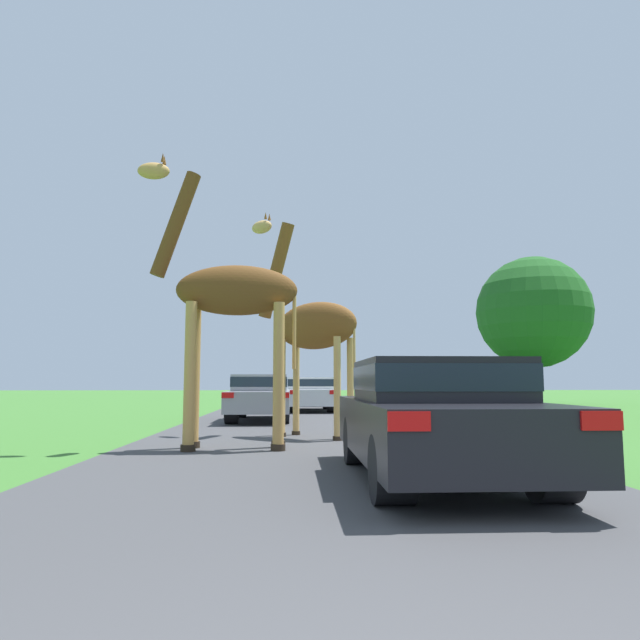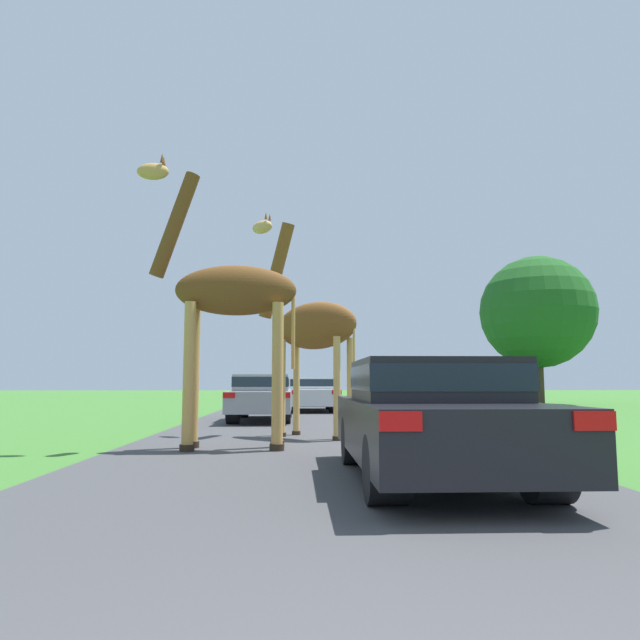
% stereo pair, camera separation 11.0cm
% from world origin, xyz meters
% --- Properties ---
extents(road, '(6.65, 120.00, 0.00)m').
position_xyz_m(road, '(0.00, 30.00, 0.00)').
color(road, '#424244').
rests_on(road, ground).
extents(giraffe_near_road, '(2.45, 2.04, 4.97)m').
position_xyz_m(giraffe_near_road, '(0.04, 11.08, 2.36)').
color(giraffe_near_road, tan).
rests_on(giraffe_near_road, ground).
extents(giraffe_companion, '(2.84, 0.77, 5.15)m').
position_xyz_m(giraffe_companion, '(-1.41, 9.00, 2.50)').
color(giraffe_companion, tan).
rests_on(giraffe_companion, ground).
extents(car_lead_maroon, '(1.90, 4.43, 1.39)m').
position_xyz_m(car_lead_maroon, '(1.36, 5.84, 0.75)').
color(car_lead_maroon, black).
rests_on(car_lead_maroon, ground).
extents(car_queue_right, '(1.95, 4.46, 1.31)m').
position_xyz_m(car_queue_right, '(0.41, 21.87, 0.70)').
color(car_queue_right, silver).
rests_on(car_queue_right, ground).
extents(car_queue_left, '(1.96, 4.15, 1.33)m').
position_xyz_m(car_queue_left, '(0.41, 27.42, 0.71)').
color(car_queue_left, silver).
rests_on(car_queue_left, ground).
extents(car_far_ahead, '(1.74, 4.61, 1.35)m').
position_xyz_m(car_far_ahead, '(-1.26, 16.31, 0.74)').
color(car_far_ahead, gray).
rests_on(car_far_ahead, ground).
extents(tree_right_cluster, '(5.85, 5.85, 7.70)m').
position_xyz_m(tree_right_cluster, '(12.34, 28.20, 4.77)').
color(tree_right_cluster, '#4C3828').
rests_on(tree_right_cluster, ground).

